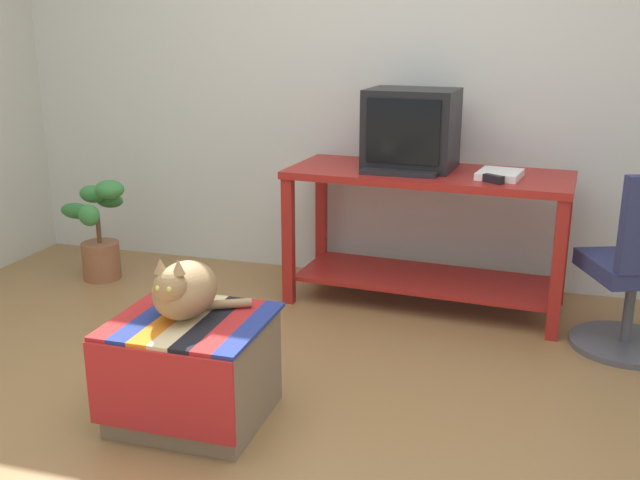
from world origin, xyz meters
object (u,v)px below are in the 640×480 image
Objects in this scene: potted_plant at (100,234)px; office_chair at (640,276)px; ottoman_with_blanket at (193,369)px; cat at (184,289)px; desk at (427,214)px; keyboard at (399,172)px; stapler at (493,179)px; book at (500,174)px; tv_monitor at (411,130)px.

office_chair is (3.02, -0.21, 0.10)m from potted_plant.
ottoman_with_blanket is 1.62× the size of cat.
desk is at bearing -40.44° from office_chair.
keyboard is 0.49m from stapler.
desk is 0.48m from stapler.
keyboard is at bearing 64.99° from cat.
stapler reaches higher than potted_plant.
potted_plant is at bearing -171.64° from desk.
book reaches higher than cat.
potted_plant is (-1.83, -0.03, -0.48)m from keyboard.
cat is at bearing 11.27° from office_chair.
cat is (-0.70, -1.50, 0.02)m from desk.
tv_monitor is at bearing -41.66° from office_chair.
stapler is at bearing -26.57° from tv_monitor.
ottoman_with_blanket is 1.75m from stapler.
ottoman_with_blanket is 1.87m from potted_plant.
ottoman_with_blanket is 2.09m from office_chair.
tv_monitor reaches higher than ottoman_with_blanket.
book is 0.14m from stapler.
ottoman_with_blanket is 0.66× the size of office_chair.
keyboard is at bearing 68.59° from ottoman_with_blanket.
ottoman_with_blanket is at bearing -110.59° from keyboard.
tv_monitor is 1.37m from office_chair.
office_chair is at bearing 33.61° from ottoman_with_blanket.
keyboard is at bearing 0.78° from potted_plant.
stapler reaches higher than book.
ottoman_with_blanket is at bearing -46.51° from potted_plant.
desk is 6.31× the size of book.
office_chair is at bearing -14.86° from desk.
desk reaches higher than potted_plant.
stapler is at bearing 51.66° from ottoman_with_blanket.
book is at bearing -44.61° from office_chair.
desk is 1.99m from potted_plant.
stapler reaches higher than keyboard.
keyboard is 0.45× the size of office_chair.
cat is 0.58× the size of potted_plant.
tv_monitor reaches higher than keyboard.
book is at bearing -6.78° from desk.
tv_monitor is 4.53× the size of stapler.
tv_monitor is at bearing 6.68° from potted_plant.
potted_plant is (-1.26, 1.34, -0.25)m from cat.
stapler is (1.06, 1.29, 0.24)m from cat.
potted_plant is at bearing -178.41° from keyboard.
office_chair is 8.09× the size of stapler.
potted_plant reaches higher than ottoman_with_blanket.
cat is at bearing -106.80° from tv_monitor.
ottoman_with_blanket is at bearing -31.77° from cat.
office_chair is (1.05, -0.36, -0.13)m from desk.
cat is at bearing -46.79° from potted_plant.
stapler reaches higher than desk.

